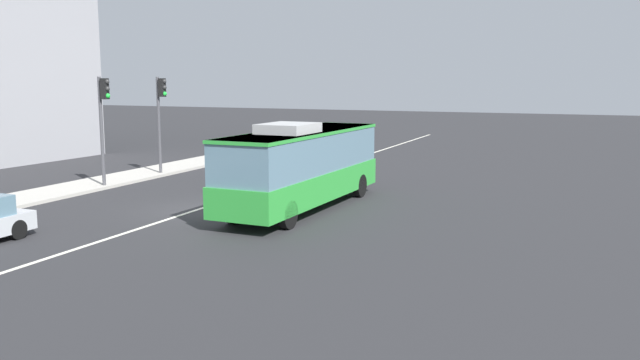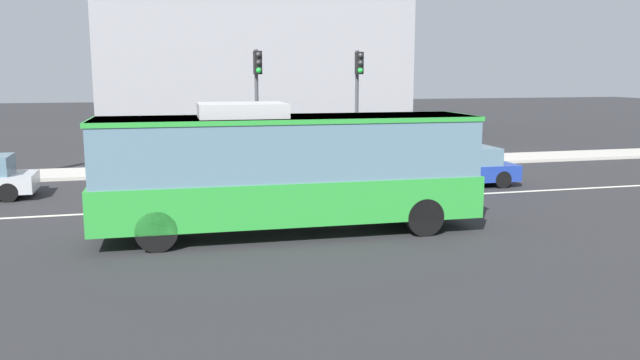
{
  "view_description": "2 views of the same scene",
  "coord_description": "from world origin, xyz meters",
  "px_view_note": "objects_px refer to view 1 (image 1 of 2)",
  "views": [
    {
      "loc": [
        -21.46,
        -14.41,
        5.12
      ],
      "look_at": [
        0.86,
        -4.87,
        1.36
      ],
      "focal_mm": 36.89,
      "sensor_mm": 36.0,
      "label": 1
    },
    {
      "loc": [
        -1.51,
        -19.92,
        4.2
      ],
      "look_at": [
        2.32,
        -5.06,
        1.62
      ],
      "focal_mm": 35.65,
      "sensor_mm": 36.0,
      "label": 2
    }
  ],
  "objects_px": {
    "transit_bus": "(302,164)",
    "sedan_blue": "(270,162)",
    "traffic_light_far_corner": "(161,108)",
    "traffic_light_mid_block": "(103,112)"
  },
  "relations": [
    {
      "from": "sedan_blue",
      "to": "traffic_light_mid_block",
      "type": "bearing_deg",
      "value": -35.75
    },
    {
      "from": "sedan_blue",
      "to": "traffic_light_far_corner",
      "type": "relative_size",
      "value": 0.87
    },
    {
      "from": "traffic_light_mid_block",
      "to": "traffic_light_far_corner",
      "type": "bearing_deg",
      "value": 86.29
    },
    {
      "from": "sedan_blue",
      "to": "traffic_light_far_corner",
      "type": "distance_m",
      "value": 6.37
    },
    {
      "from": "traffic_light_far_corner",
      "to": "transit_bus",
      "type": "bearing_deg",
      "value": -27.96
    },
    {
      "from": "sedan_blue",
      "to": "traffic_light_far_corner",
      "type": "bearing_deg",
      "value": -64.88
    },
    {
      "from": "transit_bus",
      "to": "sedan_blue",
      "type": "relative_size",
      "value": 2.22
    },
    {
      "from": "transit_bus",
      "to": "sedan_blue",
      "type": "bearing_deg",
      "value": 36.77
    },
    {
      "from": "sedan_blue",
      "to": "traffic_light_mid_block",
      "type": "xyz_separation_m",
      "value": [
        -6.79,
        5.11,
        2.84
      ]
    },
    {
      "from": "transit_bus",
      "to": "traffic_light_mid_block",
      "type": "xyz_separation_m",
      "value": [
        0.88,
        10.53,
        1.75
      ]
    }
  ]
}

